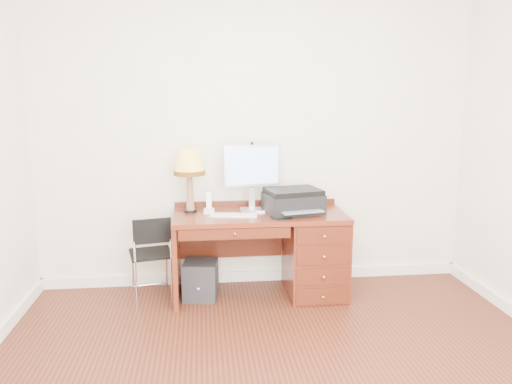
{
  "coord_description": "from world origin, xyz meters",
  "views": [
    {
      "loc": [
        -0.5,
        -2.81,
        1.77
      ],
      "look_at": [
        -0.06,
        1.2,
        0.98
      ],
      "focal_mm": 35.0,
      "sensor_mm": 36.0,
      "label": 1
    }
  ],
  "objects": [
    {
      "name": "ground",
      "position": [
        0.0,
        0.0,
        0.0
      ],
      "size": [
        4.0,
        4.0,
        0.0
      ],
      "primitive_type": "plane",
      "color": "#3C180D",
      "rests_on": "ground"
    },
    {
      "name": "room_shell",
      "position": [
        0.0,
        0.63,
        0.05
      ],
      "size": [
        4.0,
        4.0,
        4.0
      ],
      "color": "white",
      "rests_on": "ground"
    },
    {
      "name": "desk",
      "position": [
        0.32,
        1.4,
        0.41
      ],
      "size": [
        1.5,
        0.67,
        0.75
      ],
      "color": "maroon",
      "rests_on": "ground"
    },
    {
      "name": "monitor",
      "position": [
        -0.05,
        1.54,
        1.12
      ],
      "size": [
        0.51,
        0.2,
        0.59
      ],
      "rotation": [
        0.0,
        0.0,
        0.17
      ],
      "color": "silver",
      "rests_on": "desk"
    },
    {
      "name": "keyboard",
      "position": [
        -0.23,
        1.33,
        0.76
      ],
      "size": [
        0.41,
        0.17,
        0.02
      ],
      "primitive_type": "cube",
      "rotation": [
        0.0,
        0.0,
        -0.15
      ],
      "color": "white",
      "rests_on": "desk"
    },
    {
      "name": "mouse_pad",
      "position": [
        0.16,
        1.22,
        0.76
      ],
      "size": [
        0.19,
        0.19,
        0.04
      ],
      "color": "black",
      "rests_on": "desk"
    },
    {
      "name": "printer",
      "position": [
        0.3,
        1.4,
        0.85
      ],
      "size": [
        0.54,
        0.46,
        0.21
      ],
      "rotation": [
        0.0,
        0.0,
        0.2
      ],
      "color": "black",
      "rests_on": "desk"
    },
    {
      "name": "leg_lamp",
      "position": [
        -0.6,
        1.52,
        1.16
      ],
      "size": [
        0.27,
        0.27,
        0.56
      ],
      "color": "black",
      "rests_on": "desk"
    },
    {
      "name": "phone",
      "position": [
        -0.44,
        1.45,
        0.81
      ],
      "size": [
        0.09,
        0.09,
        0.19
      ],
      "rotation": [
        0.0,
        0.0,
        -0.08
      ],
      "color": "white",
      "rests_on": "desk"
    },
    {
      "name": "pen_cup",
      "position": [
        0.27,
        1.59,
        0.8
      ],
      "size": [
        0.07,
        0.07,
        0.09
      ],
      "primitive_type": "cylinder",
      "color": "black",
      "rests_on": "desk"
    },
    {
      "name": "chair",
      "position": [
        -0.96,
        1.4,
        0.46
      ],
      "size": [
        0.42,
        0.42,
        0.75
      ],
      "rotation": [
        0.0,
        0.0,
        0.21
      ],
      "color": "black",
      "rests_on": "ground"
    },
    {
      "name": "equipment_box",
      "position": [
        -0.53,
        1.38,
        0.17
      ],
      "size": [
        0.32,
        0.32,
        0.33
      ],
      "primitive_type": "cube",
      "rotation": [
        0.0,
        0.0,
        -0.14
      ],
      "color": "black",
      "rests_on": "ground"
    }
  ]
}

